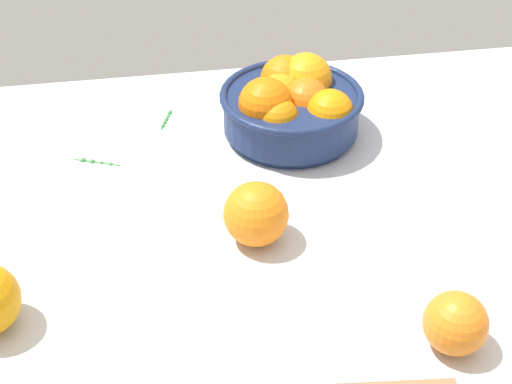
% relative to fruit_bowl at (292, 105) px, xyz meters
% --- Properties ---
extents(ground_plane, '(1.29, 0.88, 0.03)m').
position_rel_fruit_bowl_xyz_m(ground_plane, '(-0.05, -0.21, -0.07)').
color(ground_plane, silver).
extents(fruit_bowl, '(0.23, 0.23, 0.12)m').
position_rel_fruit_bowl_xyz_m(fruit_bowl, '(0.00, 0.00, 0.00)').
color(fruit_bowl, navy).
rests_on(fruit_bowl, ground_plane).
extents(loose_orange_0, '(0.09, 0.09, 0.09)m').
position_rel_fruit_bowl_xyz_m(loose_orange_0, '(-0.10, -0.25, -0.01)').
color(loose_orange_0, orange).
rests_on(loose_orange_0, ground_plane).
extents(loose_orange_1, '(0.07, 0.07, 0.07)m').
position_rel_fruit_bowl_xyz_m(loose_orange_1, '(0.09, -0.46, -0.02)').
color(loose_orange_1, orange).
rests_on(loose_orange_1, ground_plane).
extents(herb_sprig_0, '(0.02, 0.06, 0.01)m').
position_rel_fruit_bowl_xyz_m(herb_sprig_0, '(-0.20, 0.07, -0.05)').
color(herb_sprig_0, '#35883F').
rests_on(herb_sprig_0, ground_plane).
extents(herb_sprig_1, '(0.07, 0.03, 0.01)m').
position_rel_fruit_bowl_xyz_m(herb_sprig_1, '(-0.31, -0.03, -0.05)').
color(herb_sprig_1, '#3C8943').
rests_on(herb_sprig_1, ground_plane).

